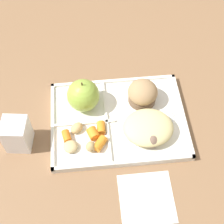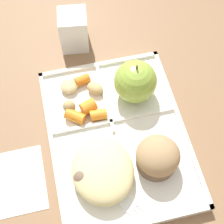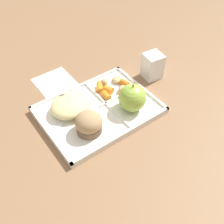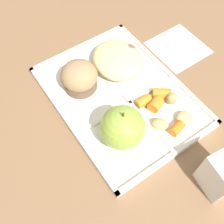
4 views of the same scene
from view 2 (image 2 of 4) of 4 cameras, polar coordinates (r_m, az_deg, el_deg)
name	(u,v)px [view 2 (image 2 of 4)]	position (r m, az deg, el deg)	size (l,w,h in m)	color
ground	(118,138)	(0.67, 0.92, -4.33)	(6.00, 6.00, 0.00)	#846042
lunch_tray	(117,136)	(0.66, 0.91, -4.02)	(0.34, 0.25, 0.02)	white
green_apple	(135,82)	(0.67, 3.85, 5.00)	(0.08, 0.08, 0.09)	#93B742
bran_muffin	(158,157)	(0.61, 7.48, -7.31)	(0.08, 0.08, 0.06)	brown
carrot_slice_near_corner	(75,116)	(0.66, -6.03, -0.73)	(0.02, 0.02, 0.04)	orange
carrot_slice_small	(88,107)	(0.67, -3.90, 0.87)	(0.02, 0.02, 0.03)	orange
carrot_slice_back	(98,115)	(0.66, -2.25, -0.48)	(0.02, 0.02, 0.03)	orange
carrot_slice_center	(82,80)	(0.71, -4.88, 5.22)	(0.02, 0.02, 0.03)	orange
potato_chunk_wedge	(69,87)	(0.70, -7.04, 4.16)	(0.03, 0.03, 0.02)	tan
potato_chunk_browned	(69,106)	(0.67, -7.03, 0.90)	(0.02, 0.02, 0.03)	tan
potato_chunk_small	(95,88)	(0.69, -2.79, 3.90)	(0.03, 0.02, 0.02)	tan
egg_noodle_pile	(103,171)	(0.61, -1.55, -9.59)	(0.12, 0.11, 0.04)	beige
meatball_side	(100,171)	(0.61, -2.04, -9.65)	(0.03, 0.03, 0.03)	#755B4C
meatball_back	(84,178)	(0.61, -4.66, -10.68)	(0.04, 0.04, 0.04)	#755B4C
meatball_front	(114,163)	(0.62, 0.30, -8.33)	(0.03, 0.03, 0.03)	#755B4C
meatball_center	(108,158)	(0.62, -0.69, -7.48)	(0.03, 0.03, 0.03)	brown
plastic_fork	(116,193)	(0.61, 0.66, -13.17)	(0.13, 0.09, 0.00)	white
milk_carton	(74,30)	(0.76, -6.29, 13.18)	(0.06, 0.06, 0.09)	white
paper_napkin	(11,183)	(0.66, -16.27, -11.05)	(0.12, 0.12, 0.00)	white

